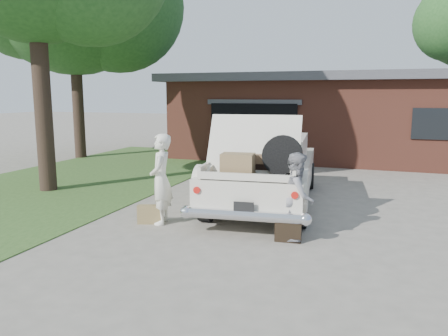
% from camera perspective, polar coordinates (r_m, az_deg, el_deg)
% --- Properties ---
extents(ground, '(90.00, 90.00, 0.00)m').
position_cam_1_polar(ground, '(8.25, -1.41, -8.21)').
color(ground, gray).
rests_on(ground, ground).
extents(grass_strip, '(6.00, 16.00, 0.02)m').
position_cam_1_polar(grass_strip, '(13.50, -18.92, -1.65)').
color(grass_strip, '#2D4C1E').
rests_on(grass_strip, ground).
extents(house, '(12.80, 7.80, 3.30)m').
position_cam_1_polar(house, '(18.91, 14.08, 6.73)').
color(house, brown).
rests_on(house, ground).
extents(sedan, '(2.67, 5.65, 2.13)m').
position_cam_1_polar(sedan, '(10.18, 5.45, -0.17)').
color(sedan, beige).
rests_on(sedan, ground).
extents(woman_left, '(0.60, 0.75, 1.78)m').
position_cam_1_polar(woman_left, '(8.61, -8.24, -1.45)').
color(woman_left, silver).
rests_on(woman_left, ground).
extents(woman_right, '(0.69, 0.83, 1.53)m').
position_cam_1_polar(woman_right, '(7.78, 9.54, -3.59)').
color(woman_right, gray).
rests_on(woman_right, ground).
extents(suitcase_left, '(0.51, 0.31, 0.37)m').
position_cam_1_polar(suitcase_left, '(8.78, -9.66, -5.98)').
color(suitcase_left, olive).
rests_on(suitcase_left, ground).
extents(suitcase_right, '(0.46, 0.19, 0.35)m').
position_cam_1_polar(suitcase_right, '(7.70, 8.36, -8.27)').
color(suitcase_right, black).
rests_on(suitcase_right, ground).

